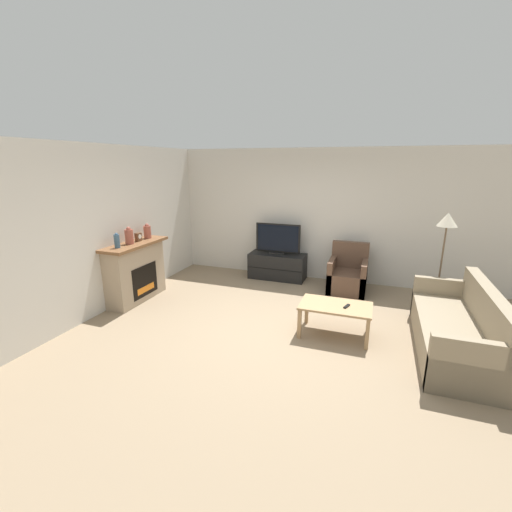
# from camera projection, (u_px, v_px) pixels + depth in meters

# --- Properties ---
(ground_plane) EXTENTS (24.00, 24.00, 0.00)m
(ground_plane) POSITION_uv_depth(u_px,v_px,m) (280.00, 329.00, 5.13)
(ground_plane) COLOR #89755B
(wall_back) EXTENTS (12.00, 0.06, 2.70)m
(wall_back) POSITION_uv_depth(u_px,v_px,m) (315.00, 215.00, 7.09)
(wall_back) COLOR beige
(wall_back) RESTS_ON ground
(wall_left) EXTENTS (0.06, 12.00, 2.70)m
(wall_left) POSITION_uv_depth(u_px,v_px,m) (112.00, 228.00, 5.74)
(wall_left) COLOR beige
(wall_left) RESTS_ON ground
(fireplace) EXTENTS (0.49, 1.32, 1.06)m
(fireplace) POSITION_uv_depth(u_px,v_px,m) (136.00, 271.00, 6.09)
(fireplace) COLOR tan
(fireplace) RESTS_ON ground
(mantel_vase_left) EXTENTS (0.09, 0.09, 0.25)m
(mantel_vase_left) POSITION_uv_depth(u_px,v_px,m) (117.00, 241.00, 5.56)
(mantel_vase_left) COLOR #385670
(mantel_vase_left) RESTS_ON fireplace
(mantel_vase_centre_left) EXTENTS (0.14, 0.14, 0.30)m
(mantel_vase_centre_left) POSITION_uv_depth(u_px,v_px,m) (129.00, 236.00, 5.82)
(mantel_vase_centre_left) COLOR #994C3D
(mantel_vase_centre_left) RESTS_ON fireplace
(mantel_vase_right) EXTENTS (0.13, 0.13, 0.27)m
(mantel_vase_right) POSITION_uv_depth(u_px,v_px,m) (147.00, 232.00, 6.27)
(mantel_vase_right) COLOR #994C3D
(mantel_vase_right) RESTS_ON fireplace
(mantel_clock) EXTENTS (0.08, 0.11, 0.15)m
(mantel_clock) POSITION_uv_depth(u_px,v_px,m) (138.00, 237.00, 6.05)
(mantel_clock) COLOR brown
(mantel_clock) RESTS_ON fireplace
(tv_stand) EXTENTS (1.19, 0.51, 0.54)m
(tv_stand) POSITION_uv_depth(u_px,v_px,m) (277.00, 266.00, 7.31)
(tv_stand) COLOR black
(tv_stand) RESTS_ON ground
(tv) EXTENTS (0.95, 0.18, 0.64)m
(tv) POSITION_uv_depth(u_px,v_px,m) (278.00, 240.00, 7.16)
(tv) COLOR black
(tv) RESTS_ON tv_stand
(armchair) EXTENTS (0.70, 0.76, 0.91)m
(armchair) POSITION_uv_depth(u_px,v_px,m) (348.00, 276.00, 6.60)
(armchair) COLOR brown
(armchair) RESTS_ON ground
(coffee_table) EXTENTS (0.99, 0.59, 0.47)m
(coffee_table) POSITION_uv_depth(u_px,v_px,m) (335.00, 309.00, 4.84)
(coffee_table) COLOR #A37F56
(coffee_table) RESTS_ON ground
(remote) EXTENTS (0.09, 0.15, 0.02)m
(remote) POSITION_uv_depth(u_px,v_px,m) (347.00, 306.00, 4.75)
(remote) COLOR black
(remote) RESTS_ON coffee_table
(couch) EXTENTS (0.84, 2.12, 0.89)m
(couch) POSITION_uv_depth(u_px,v_px,m) (458.00, 331.00, 4.43)
(couch) COLOR gray
(couch) RESTS_ON ground
(floor_lamp) EXTENTS (0.31, 0.31, 1.64)m
(floor_lamp) POSITION_uv_depth(u_px,v_px,m) (447.00, 227.00, 5.48)
(floor_lamp) COLOR black
(floor_lamp) RESTS_ON ground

